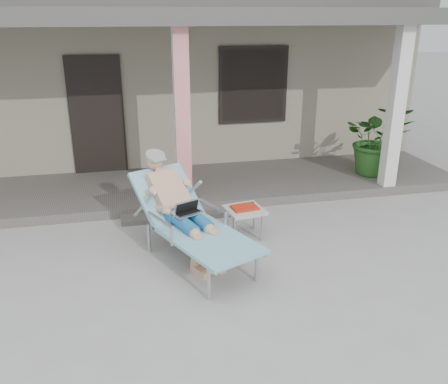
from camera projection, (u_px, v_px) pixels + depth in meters
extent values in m
plane|color=#9E9E99|center=(211.00, 279.00, 5.56)|extent=(60.00, 60.00, 0.00)
cube|color=gray|center=(157.00, 79.00, 10.96)|extent=(10.00, 5.00, 3.00)
cube|color=#474442|center=(153.00, 2.00, 10.37)|extent=(10.40, 5.40, 0.30)
cube|color=black|center=(97.00, 116.00, 8.49)|extent=(0.95, 0.06, 2.10)
cube|color=black|center=(253.00, 85.00, 8.92)|extent=(1.20, 0.06, 1.30)
cube|color=black|center=(253.00, 85.00, 8.91)|extent=(1.32, 0.05, 1.42)
cube|color=#605B56|center=(178.00, 187.00, 8.27)|extent=(10.00, 2.00, 0.15)
cube|color=red|center=(182.00, 119.00, 7.00)|extent=(0.22, 0.22, 2.61)
cube|color=silver|center=(396.00, 109.00, 7.71)|extent=(0.22, 0.22, 2.61)
cube|color=#474442|center=(172.00, 16.00, 7.27)|extent=(10.00, 2.30, 0.24)
cube|color=#605B56|center=(188.00, 215.00, 7.23)|extent=(2.00, 0.30, 0.07)
cylinder|color=#B7B7BC|center=(209.00, 284.00, 5.09)|extent=(0.05, 0.05, 0.39)
cylinder|color=#B7B7BC|center=(257.00, 266.00, 5.46)|extent=(0.05, 0.05, 0.39)
cylinder|color=#B7B7BC|center=(149.00, 238.00, 6.13)|extent=(0.05, 0.05, 0.39)
cylinder|color=#B7B7BC|center=(192.00, 225.00, 6.50)|extent=(0.05, 0.05, 0.39)
cube|color=#B7B7BC|center=(208.00, 241.00, 5.58)|extent=(1.13, 1.45, 0.03)
cube|color=#7BBFBE|center=(208.00, 239.00, 5.57)|extent=(1.24, 1.53, 0.04)
cube|color=#B7B7BC|center=(167.00, 198.00, 6.20)|extent=(0.86, 0.83, 0.52)
cube|color=#7BBFBE|center=(167.00, 195.00, 6.19)|extent=(0.98, 0.94, 0.59)
cylinder|color=#959597|center=(154.00, 155.00, 6.25)|extent=(0.34, 0.34, 0.14)
cube|color=silver|center=(187.00, 212.00, 5.85)|extent=(0.42, 0.37, 0.25)
cube|color=#BABAB5|center=(245.00, 210.00, 6.50)|extent=(0.56, 0.56, 0.04)
cylinder|color=#B7B7BC|center=(234.00, 231.00, 6.35)|extent=(0.04, 0.04, 0.37)
cylinder|color=#B7B7BC|center=(262.00, 228.00, 6.43)|extent=(0.04, 0.04, 0.37)
cylinder|color=#B7B7BC|center=(227.00, 219.00, 6.71)|extent=(0.04, 0.04, 0.37)
cylinder|color=#B7B7BC|center=(254.00, 217.00, 6.79)|extent=(0.04, 0.04, 0.37)
cube|color=red|center=(245.00, 208.00, 6.49)|extent=(0.38, 0.31, 0.03)
cube|color=black|center=(242.00, 204.00, 6.60)|extent=(0.34, 0.07, 0.03)
imported|color=#26591E|center=(378.00, 139.00, 8.52)|extent=(1.46, 1.38, 1.29)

